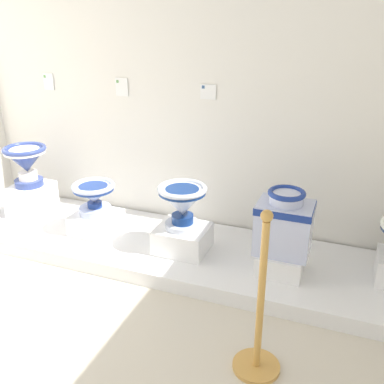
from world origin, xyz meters
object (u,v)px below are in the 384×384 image
Objects in this scene: plinth_block_squat_floral at (183,238)px; antique_toilet_slender_white at (26,161)px; antique_toilet_central_ornate at (284,222)px; antique_toilet_pale_glazed at (94,194)px; antique_toilet_squat_floral at (182,201)px; plinth_block_pale_glazed at (96,222)px; info_placard_second at (122,87)px; plinth_block_central_ornate at (281,261)px; info_placard_first at (49,81)px; stanchion_post_near_right at (259,328)px; info_placard_third at (208,92)px; plinth_block_slender_white at (32,199)px.

antique_toilet_slender_white is at bearing 174.98° from plinth_block_squat_floral.
antique_toilet_pale_glazed is at bearing 178.51° from antique_toilet_central_ornate.
plinth_block_squat_floral is at bearing -90.00° from antique_toilet_squat_floral.
plinth_block_pale_glazed is 0.80m from plinth_block_squat_floral.
antique_toilet_central_ornate is at bearing -1.49° from plinth_block_pale_glazed.
antique_toilet_central_ornate is (2.35, -0.16, -0.13)m from antique_toilet_slender_white.
plinth_block_squat_floral is 2.60× the size of info_placard_second.
plinth_block_squat_floral is 1.14× the size of plinth_block_central_ornate.
antique_toilet_squat_floral is 1.20m from info_placard_second.
plinth_block_squat_floral is at bearing 178.58° from plinth_block_central_ornate.
info_placard_second is at bearing 0.00° from info_placard_first.
plinth_block_pale_glazed is 1.58m from plinth_block_central_ornate.
antique_toilet_pale_glazed is 0.81m from antique_toilet_squat_floral.
plinth_block_squat_floral is 1.22m from stanchion_post_near_right.
antique_toilet_squat_floral is (0.00, 0.00, 0.32)m from plinth_block_squat_floral.
plinth_block_squat_floral is 0.78m from plinth_block_central_ornate.
plinth_block_squat_floral is 0.83m from antique_toilet_central_ornate.
antique_toilet_slender_white is 2.63m from stanchion_post_near_right.
antique_toilet_pale_glazed is 1.26m from info_placard_third.
antique_toilet_pale_glazed is 0.36× the size of stanchion_post_near_right.
plinth_block_slender_white is 0.82× the size of antique_toilet_central_ornate.
antique_toilet_slender_white is 2.50× the size of info_placard_first.
antique_toilet_slender_white is 0.80× the size of antique_toilet_central_ornate.
antique_toilet_slender_white is 1.58m from antique_toilet_squat_floral.
plinth_block_squat_floral is at bearing -19.47° from info_placard_first.
antique_toilet_slender_white is 2.39m from plinth_block_central_ornate.
antique_toilet_pale_glazed is 2.70× the size of info_placard_third.
antique_toilet_slender_white is 0.95× the size of plinth_block_squat_floral.
antique_toilet_pale_glazed is 2.34× the size of info_placard_first.
antique_toilet_slender_white is 2.88× the size of info_placard_third.
plinth_block_slender_white is 1.35m from info_placard_second.
info_placard_first is at bearing 144.72° from antique_toilet_pale_glazed.
antique_toilet_central_ornate is at bearing -19.94° from info_placard_second.
plinth_block_pale_glazed is 2.78× the size of info_placard_third.
plinth_block_pale_glazed is 0.87m from antique_toilet_squat_floral.
antique_toilet_squat_floral is 2.46× the size of info_placard_second.
info_placard_first is 0.99× the size of info_placard_second.
plinth_block_slender_white is 2.36m from plinth_block_central_ornate.
antique_toilet_central_ornate is 3.59× the size of info_placard_third.
antique_toilet_pale_glazed is 0.94× the size of antique_toilet_squat_floral.
antique_toilet_slender_white is at bearing 171.39° from plinth_block_pale_glazed.
info_placard_first is at bearing 166.32° from plinth_block_central_ornate.
plinth_block_central_ornate is at bearing -3.83° from plinth_block_slender_white.
info_placard_second is (-1.56, 0.57, 0.76)m from antique_toilet_central_ornate.
info_placard_second is (0.79, 0.41, 1.01)m from plinth_block_slender_white.
antique_toilet_squat_floral is at bearing -90.92° from info_placard_third.
antique_toilet_pale_glazed is at bearing 150.22° from stanchion_post_near_right.
plinth_block_slender_white is at bearing 156.40° from stanchion_post_near_right.
plinth_block_squat_floral is at bearing -1.56° from plinth_block_pale_glazed.
antique_toilet_central_ornate is 1.23m from info_placard_third.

